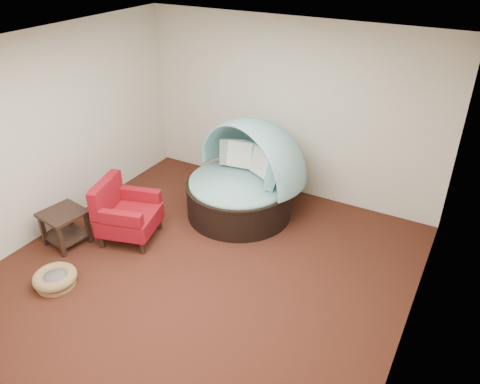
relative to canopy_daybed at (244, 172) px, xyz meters
The scene contains 10 objects.
floor 1.66m from the canopy_daybed, 80.60° to the right, with size 5.00×5.00×0.00m, color #421E13.
wall_back 1.26m from the canopy_daybed, 76.17° to the left, with size 5.00×5.00×0.00m, color beige.
wall_front 4.07m from the canopy_daybed, 86.46° to the right, with size 5.00×5.00×0.00m, color beige.
wall_left 2.80m from the canopy_daybed, 146.43° to the right, with size 5.00×5.00×0.00m, color beige.
wall_right 3.21m from the canopy_daybed, 28.55° to the right, with size 5.00×5.00×0.00m, color beige.
ceiling 2.60m from the canopy_daybed, 80.60° to the right, with size 5.00×5.00×0.00m, color white.
canopy_daybed is the anchor object (origin of this frame).
pet_basket 2.99m from the canopy_daybed, 114.43° to the right, with size 0.68×0.68×0.19m.
red_armchair 1.84m from the canopy_daybed, 128.08° to the right, with size 0.94×0.94×0.90m.
side_table 2.65m from the canopy_daybed, 131.84° to the right, with size 0.62×0.62×0.52m.
Camera 1 is at (2.74, -3.98, 3.90)m, focal length 35.00 mm.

